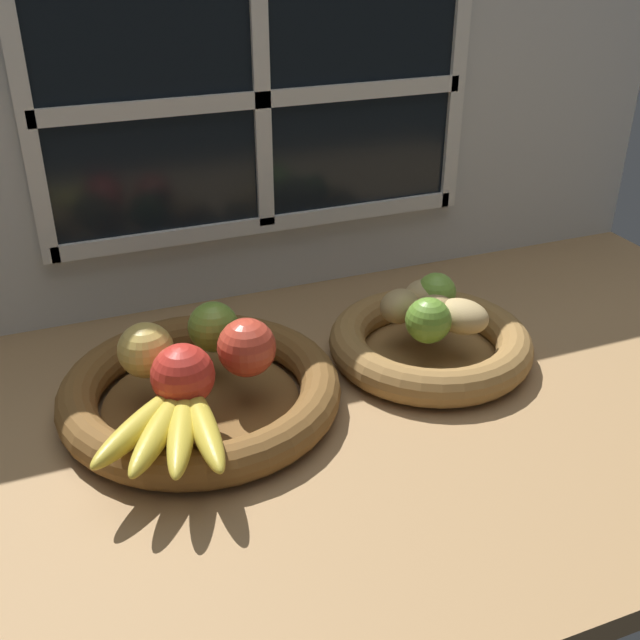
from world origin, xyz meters
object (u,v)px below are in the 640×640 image
object	(u,v)px
apple_red_right	(247,347)
lime_far	(436,292)
apple_green_back	(213,327)
lime_near	(428,320)
potato_large	(431,311)
apple_red_front	(183,375)
apple_golden_left	(146,350)
fruit_bowl_right	(428,342)
banana_bunch_front	(173,424)
fruit_bowl_left	(200,390)
potato_oblong	(400,306)
potato_back	(428,295)
potato_small	(461,316)

from	to	relation	value
apple_red_right	lime_far	distance (cm)	29.96
apple_green_back	lime_far	xyz separation A→B (cm)	(31.64, -0.97, -0.46)
lime_near	lime_far	xyz separation A→B (cm)	(5.19, 7.19, -0.23)
apple_green_back	potato_large	world-z (taller)	apple_green_back
apple_red_front	apple_golden_left	distance (cm)	8.07
fruit_bowl_right	apple_golden_left	world-z (taller)	apple_golden_left
fruit_bowl_right	apple_golden_left	distance (cm)	38.39
potato_large	apple_red_right	bearing A→B (deg)	-174.64
lime_far	banana_bunch_front	bearing A→B (deg)	-159.42
fruit_bowl_left	lime_near	distance (cm)	30.51
potato_oblong	potato_large	world-z (taller)	potato_oblong
apple_green_back	potato_large	xyz separation A→B (cm)	(28.84, -4.57, -1.02)
apple_red_right	banana_bunch_front	size ratio (longest dim) A/B	0.40
potato_back	potato_oblong	xyz separation A→B (cm)	(-5.19, -1.48, 0.02)
potato_oblong	banana_bunch_front	bearing A→B (deg)	-157.53
fruit_bowl_left	banana_bunch_front	world-z (taller)	banana_bunch_front
potato_oblong	potato_large	size ratio (longest dim) A/B	0.86
potato_oblong	potato_small	world-z (taller)	same
lime_near	apple_golden_left	bearing A→B (deg)	171.55
apple_green_back	banana_bunch_front	bearing A→B (deg)	-118.47
potato_oblong	fruit_bowl_left	bearing A→B (deg)	-174.85
potato_large	lime_near	bearing A→B (deg)	-123.69
potato_back	potato_large	world-z (taller)	same
apple_red_front	fruit_bowl_left	bearing A→B (deg)	63.84
lime_far	apple_green_back	bearing A→B (deg)	178.24
potato_back	potato_large	size ratio (longest dim) A/B	0.95
potato_large	banana_bunch_front	bearing A→B (deg)	-162.90
fruit_bowl_left	banana_bunch_front	xyz separation A→B (cm)	(-5.44, -11.57, 4.13)
fruit_bowl_left	potato_large	size ratio (longest dim) A/B	4.92
fruit_bowl_right	lime_near	world-z (taller)	lime_near
potato_small	lime_near	distance (cm)	5.46
apple_green_back	apple_golden_left	distance (cm)	9.49
fruit_bowl_left	potato_small	distance (cm)	35.59
potato_large	lime_near	world-z (taller)	lime_near
potato_large	lime_near	distance (cm)	4.39
fruit_bowl_right	banana_bunch_front	bearing A→B (deg)	-162.90
apple_red_front	potato_small	bearing A→B (deg)	4.39
fruit_bowl_right	lime_near	size ratio (longest dim) A/B	4.61
apple_green_back	potato_small	size ratio (longest dim) A/B	0.87
banana_bunch_front	potato_oblong	bearing A→B (deg)	22.47
apple_golden_left	potato_oblong	xyz separation A→B (cm)	(34.53, 0.93, -1.09)
fruit_bowl_right	apple_golden_left	size ratio (longest dim) A/B	4.11
apple_green_back	lime_near	size ratio (longest dim) A/B	1.08
apple_red_right	potato_small	distance (cm)	29.53
apple_golden_left	potato_oblong	distance (cm)	34.56
lime_near	lime_far	distance (cm)	8.88
apple_red_right	banana_bunch_front	bearing A→B (deg)	-140.61
potato_back	potato_large	xyz separation A→B (cm)	(-1.86, -4.08, -0.04)
apple_red_front	potato_back	bearing A→B (deg)	15.11
fruit_bowl_left	lime_far	xyz separation A→B (cm)	(34.95, 3.60, 5.48)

